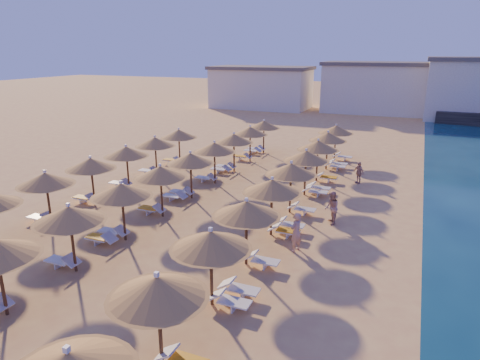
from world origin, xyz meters
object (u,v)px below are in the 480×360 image
at_px(parasol_row_west, 176,166).
at_px(beachgoer_c, 359,172).
at_px(beachgoer_a, 296,232).
at_px(beachgoer_b, 332,208).
at_px(parasol_row_east, 282,178).

distance_m(parasol_row_west, beachgoer_c, 13.00).
bearing_deg(beachgoer_a, beachgoer_b, -171.10).
height_order(parasol_row_west, beachgoer_c, parasol_row_west).
distance_m(parasol_row_east, parasol_row_west, 6.41).
bearing_deg(parasol_row_east, beachgoer_b, 19.57).
bearing_deg(beachgoer_c, parasol_row_west, -97.25).
bearing_deg(beachgoer_b, beachgoer_a, -33.76).
xyz_separation_m(parasol_row_east, beachgoer_b, (2.52, 0.90, -1.63)).
relative_size(beachgoer_b, beachgoer_c, 1.17).
xyz_separation_m(parasol_row_east, parasol_row_west, (-6.41, 0.00, 0.00)).
relative_size(parasol_row_east, beachgoer_b, 18.45).
xyz_separation_m(beachgoer_a, beachgoer_c, (1.19, 11.94, -0.17)).
distance_m(parasol_row_west, beachgoer_a, 8.74).
height_order(parasol_row_west, beachgoer_b, parasol_row_west).
distance_m(beachgoer_b, beachgoer_c, 8.07).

